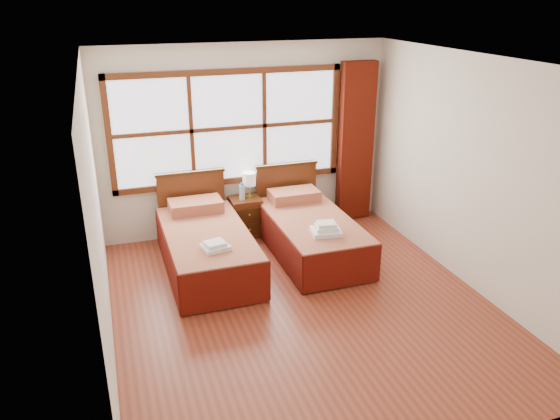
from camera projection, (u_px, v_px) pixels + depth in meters
name	position (u px, v px, depth m)	size (l,w,h in m)	color
floor	(302.00, 305.00, 5.98)	(4.50, 4.50, 0.00)	brown
ceiling	(307.00, 61.00, 5.01)	(4.50, 4.50, 0.00)	white
wall_back	(246.00, 140.00, 7.48)	(4.00, 4.00, 0.00)	silver
wall_left	(97.00, 218.00, 4.91)	(4.50, 4.50, 0.00)	silver
wall_right	(472.00, 174.00, 6.09)	(4.50, 4.50, 0.00)	silver
window	(228.00, 128.00, 7.30)	(3.16, 0.06, 1.56)	white
curtain	(356.00, 143.00, 7.87)	(0.50, 0.16, 2.30)	#5C1509
bed_left	(206.00, 246.00, 6.68)	(1.00, 2.02, 0.97)	#3C220C
bed_right	(310.00, 232.00, 7.09)	(0.98, 2.00, 0.95)	#3C220C
nightstand	(246.00, 217.00, 7.60)	(0.41, 0.41, 0.55)	#572913
towels_left	(215.00, 246.00, 6.09)	(0.34, 0.31, 0.09)	white
towels_right	(326.00, 229.00, 6.49)	(0.39, 0.36, 0.15)	white
lamp	(249.00, 180.00, 7.47)	(0.18, 0.18, 0.35)	gold
bottle_near	(242.00, 192.00, 7.44)	(0.06, 0.06, 0.24)	silver
bottle_far	(241.00, 192.00, 7.42)	(0.06, 0.06, 0.24)	silver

